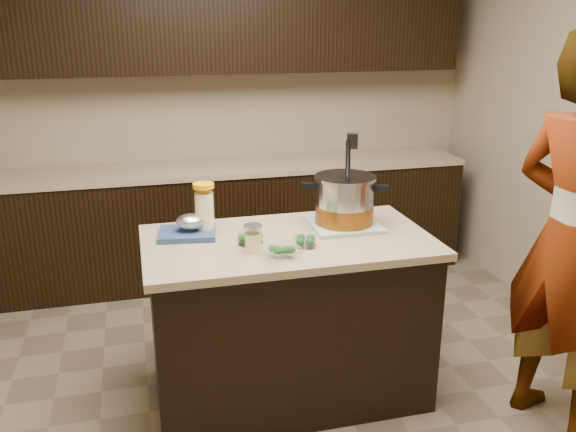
{
  "coord_description": "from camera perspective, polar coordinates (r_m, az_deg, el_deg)",
  "views": [
    {
      "loc": [
        -0.73,
        -2.81,
        1.97
      ],
      "look_at": [
        0.0,
        0.0,
        1.02
      ],
      "focal_mm": 38.0,
      "sensor_mm": 36.0,
      "label": 1
    }
  ],
  "objects": [
    {
      "name": "ground_plane",
      "position": [
        3.51,
        -0.0,
        -16.05
      ],
      "size": [
        4.0,
        4.0,
        0.0
      ],
      "primitive_type": "plane",
      "color": "brown",
      "rests_on": "ground"
    },
    {
      "name": "room_shell",
      "position": [
        2.91,
        -0.0,
        13.1
      ],
      "size": [
        4.04,
        4.04,
        2.72
      ],
      "color": "tan",
      "rests_on": "ground"
    },
    {
      "name": "back_cabinets",
      "position": [
        4.72,
        -5.31,
        5.43
      ],
      "size": [
        3.6,
        0.63,
        2.33
      ],
      "color": "black",
      "rests_on": "ground"
    },
    {
      "name": "island",
      "position": [
        3.28,
        -0.0,
        -9.48
      ],
      "size": [
        1.46,
        0.81,
        0.9
      ],
      "color": "black",
      "rests_on": "ground"
    },
    {
      "name": "dish_towel",
      "position": [
        3.29,
        5.25,
        -0.76
      ],
      "size": [
        0.36,
        0.36,
        0.02
      ],
      "primitive_type": "cube",
      "rotation": [
        0.0,
        0.0,
        -0.01
      ],
      "color": "#608E60",
      "rests_on": "island"
    },
    {
      "name": "stock_pot",
      "position": [
        3.25,
        5.31,
        1.22
      ],
      "size": [
        0.44,
        0.42,
        0.47
      ],
      "rotation": [
        0.0,
        0.0,
        -0.38
      ],
      "color": "#B7B7BC",
      "rests_on": "dish_towel"
    },
    {
      "name": "lemonade_pitcher",
      "position": [
        3.16,
        -7.82,
        0.5
      ],
      "size": [
        0.14,
        0.14,
        0.26
      ],
      "rotation": [
        0.0,
        0.0,
        -0.34
      ],
      "color": "#FBF099",
      "rests_on": "island"
    },
    {
      "name": "mason_jar",
      "position": [
        2.9,
        -3.29,
        -2.17
      ],
      "size": [
        0.09,
        0.09,
        0.14
      ],
      "rotation": [
        0.0,
        0.0,
        -0.05
      ],
      "color": "#FBF099",
      "rests_on": "island"
    },
    {
      "name": "broccoli_tub_left",
      "position": [
        3.02,
        -3.53,
        -2.11
      ],
      "size": [
        0.15,
        0.15,
        0.06
      ],
      "rotation": [
        0.0,
        0.0,
        -0.25
      ],
      "color": "silver",
      "rests_on": "island"
    },
    {
      "name": "broccoli_tub_right",
      "position": [
        2.98,
        1.64,
        -2.41
      ],
      "size": [
        0.12,
        0.12,
        0.05
      ],
      "rotation": [
        0.0,
        0.0,
        0.09
      ],
      "color": "silver",
      "rests_on": "island"
    },
    {
      "name": "broccoli_tub_rect",
      "position": [
        2.84,
        -0.66,
        -3.44
      ],
      "size": [
        0.18,
        0.14,
        0.06
      ],
      "rotation": [
        0.0,
        0.0,
        0.1
      ],
      "color": "silver",
      "rests_on": "island"
    },
    {
      "name": "blue_tray",
      "position": [
        3.16,
        -9.28,
        -1.21
      ],
      "size": [
        0.32,
        0.27,
        0.11
      ],
      "rotation": [
        0.0,
        0.0,
        -0.14
      ],
      "color": "navy",
      "rests_on": "island"
    }
  ]
}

